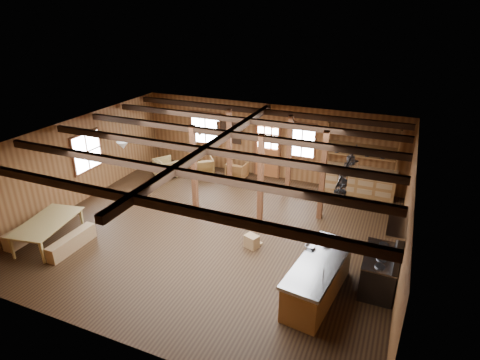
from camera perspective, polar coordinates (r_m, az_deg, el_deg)
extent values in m
cube|color=black|center=(11.84, -3.49, -7.33)|extent=(10.00, 9.00, 0.02)
cube|color=black|center=(10.65, -3.87, 5.75)|extent=(10.00, 9.00, 0.02)
cube|color=brown|center=(14.01, -22.36, 2.36)|extent=(0.02, 9.00, 2.80)
cube|color=brown|center=(10.18, 22.60, -5.74)|extent=(0.02, 9.00, 2.80)
cube|color=brown|center=(15.05, 4.03, 5.58)|extent=(10.00, 0.02, 2.80)
cube|color=brown|center=(7.99, -18.65, -13.80)|extent=(10.00, 0.02, 2.80)
cube|color=black|center=(7.97, -15.20, -2.58)|extent=(9.80, 0.12, 0.18)
cube|color=black|center=(9.07, -9.51, 1.27)|extent=(9.80, 0.12, 0.18)
cube|color=black|center=(10.28, -5.10, 4.25)|extent=(9.80, 0.12, 0.18)
cube|color=black|center=(11.55, -1.62, 6.57)|extent=(9.80, 0.12, 0.18)
cube|color=black|center=(12.87, 1.19, 8.41)|extent=(9.80, 0.12, 0.18)
cube|color=black|center=(14.05, 3.21, 9.71)|extent=(9.80, 0.12, 0.18)
cube|color=black|center=(10.69, -3.85, 5.09)|extent=(0.18, 8.82, 0.18)
cube|color=#402112|center=(12.50, -6.56, 1.57)|extent=(0.15, 0.15, 2.80)
cube|color=#402112|center=(14.25, -1.54, 4.56)|extent=(0.15, 0.15, 2.80)
cube|color=#402112|center=(11.65, 2.94, -0.04)|extent=(0.15, 0.15, 2.80)
cube|color=#402112|center=(13.53, 6.99, 3.32)|extent=(0.15, 0.15, 2.80)
cube|color=#402112|center=(12.15, 11.68, 0.53)|extent=(0.15, 0.15, 2.80)
cube|color=brown|center=(15.28, 3.86, 2.49)|extent=(0.90, 0.06, 1.10)
cube|color=#402112|center=(15.26, 2.21, 4.50)|extent=(0.06, 0.08, 2.10)
cube|color=#402112|center=(14.97, 5.65, 4.00)|extent=(0.06, 0.08, 2.10)
cube|color=#402112|center=(14.78, 4.03, 8.16)|extent=(1.02, 0.08, 0.06)
cube|color=white|center=(14.95, 3.97, 6.06)|extent=(0.84, 0.02, 0.90)
cube|color=white|center=(15.94, -4.93, 7.36)|extent=(1.20, 0.02, 1.20)
cube|color=#402112|center=(15.94, -4.93, 7.36)|extent=(1.32, 0.06, 1.32)
cube|color=white|center=(14.59, 8.83, 5.59)|extent=(0.90, 0.02, 1.20)
cube|color=#402112|center=(14.59, 8.83, 5.59)|extent=(1.02, 0.06, 1.32)
cube|color=white|center=(14.23, -20.97, 3.78)|extent=(0.02, 1.20, 1.20)
cube|color=#402112|center=(14.23, -20.97, 3.78)|extent=(0.14, 1.24, 1.32)
cube|color=beige|center=(15.33, -0.61, 7.56)|extent=(0.50, 0.03, 0.40)
cube|color=black|center=(15.33, -0.63, 7.55)|extent=(0.55, 0.02, 0.45)
cube|color=beige|center=(15.60, -2.65, 7.44)|extent=(0.35, 0.03, 0.45)
cube|color=black|center=(15.60, -2.67, 7.43)|extent=(0.40, 0.02, 0.50)
cube|color=beige|center=(15.48, -0.61, 5.78)|extent=(0.40, 0.03, 0.30)
cube|color=black|center=(15.47, -0.62, 5.77)|extent=(0.45, 0.02, 0.35)
cube|color=brown|center=(14.43, 16.34, -0.25)|extent=(2.50, 0.55, 0.90)
cube|color=olive|center=(14.23, 16.55, 1.49)|extent=(2.55, 0.60, 0.06)
cube|color=brown|center=(14.13, 16.81, 3.35)|extent=(2.30, 0.35, 0.04)
cube|color=brown|center=(14.02, 16.98, 4.69)|extent=(2.30, 0.35, 0.04)
cube|color=brown|center=(13.91, 17.15, 6.04)|extent=(2.30, 0.35, 0.04)
cube|color=brown|center=(14.16, 12.37, 5.38)|extent=(0.04, 0.35, 1.40)
cube|color=brown|center=(13.96, 21.64, 3.95)|extent=(0.04, 0.35, 1.40)
cylinder|color=#2D2D2F|center=(12.32, -16.48, 6.20)|extent=(0.02, 0.02, 0.45)
cone|color=white|center=(12.42, -16.31, 4.77)|extent=(0.36, 0.36, 0.22)
cylinder|color=#2D2D2F|center=(13.09, -5.81, 8.08)|extent=(0.02, 0.02, 0.45)
cone|color=white|center=(13.18, -5.75, 6.72)|extent=(0.36, 0.36, 0.22)
cylinder|color=#2D2D2F|center=(10.04, 15.05, 2.21)|extent=(0.04, 3.00, 0.04)
cylinder|color=#2D2D2F|center=(8.83, 13.97, -1.32)|extent=(0.01, 0.01, 0.17)
cylinder|color=#B3B5BA|center=(8.89, 13.88, -2.22)|extent=(0.19, 0.19, 0.14)
cylinder|color=#2D2D2F|center=(9.12, 14.15, -0.83)|extent=(0.01, 0.01, 0.27)
cylinder|color=#2D2D2F|center=(9.20, 14.02, -1.98)|extent=(0.28, 0.28, 0.14)
cylinder|color=#2D2D2F|center=(9.39, 14.31, -0.06)|extent=(0.01, 0.01, 0.25)
cylinder|color=#B3B5BA|center=(9.47, 14.19, -1.15)|extent=(0.24, 0.24, 0.14)
cylinder|color=#2D2D2F|center=(9.67, 14.50, 0.64)|extent=(0.01, 0.01, 0.25)
cylinder|color=#2D2D2F|center=(9.75, 14.38, -0.41)|extent=(0.21, 0.21, 0.14)
cylinder|color=#2D2D2F|center=(9.95, 14.52, 1.33)|extent=(0.01, 0.01, 0.24)
cylinder|color=#B3B5BA|center=(10.02, 14.41, 0.33)|extent=(0.23, 0.23, 0.14)
cylinder|color=#2D2D2F|center=(10.22, 14.63, 2.14)|extent=(0.01, 0.01, 0.17)
cylinder|color=#2D2D2F|center=(10.27, 14.54, 1.34)|extent=(0.19, 0.19, 0.14)
cylinder|color=#2D2D2F|center=(10.48, 15.43, 2.63)|extent=(0.01, 0.01, 0.16)
cylinder|color=#B3B5BA|center=(10.54, 15.34, 1.87)|extent=(0.24, 0.24, 0.14)
cylinder|color=#2D2D2F|center=(10.79, 15.39, 2.92)|extent=(0.01, 0.01, 0.27)
cylinder|color=#2D2D2F|center=(10.86, 15.27, 1.91)|extent=(0.25, 0.25, 0.14)
cylinder|color=#2D2D2F|center=(11.06, 16.01, 3.33)|extent=(0.01, 0.01, 0.29)
cylinder|color=#B3B5BA|center=(11.14, 15.89, 2.30)|extent=(0.24, 0.24, 0.14)
cylinder|color=#2D2D2F|center=(11.36, 15.60, 3.91)|extent=(0.01, 0.01, 0.29)
cylinder|color=#2D2D2F|center=(11.43, 15.48, 2.90)|extent=(0.22, 0.22, 0.14)
cube|color=brown|center=(9.41, 10.99, -13.83)|extent=(1.10, 2.48, 0.86)
cube|color=#B3B5BA|center=(9.14, 11.22, -11.49)|extent=(1.19, 2.59, 0.08)
cylinder|color=#2D2D2F|center=(8.66, 10.32, -13.66)|extent=(0.44, 0.44, 0.06)
cylinder|color=#B3B5BA|center=(8.54, 11.73, -13.12)|extent=(0.03, 0.03, 0.30)
cube|color=olive|center=(11.02, 1.67, -8.71)|extent=(0.48, 0.41, 0.36)
cube|color=#2D2D2F|center=(10.05, 19.17, -12.24)|extent=(0.74, 1.39, 0.83)
cube|color=#B3B5BA|center=(9.81, 19.52, -10.18)|extent=(0.76, 1.41, 0.04)
cube|color=#2D2D2F|center=(9.56, 21.83, -8.04)|extent=(0.12, 1.39, 0.93)
cube|color=#B3B5BA|center=(9.33, 21.53, -5.50)|extent=(0.40, 1.48, 0.05)
imported|color=olive|center=(12.27, -25.38, -6.75)|extent=(1.42, 2.11, 0.69)
cube|color=olive|center=(12.85, -27.57, -6.39)|extent=(0.31, 1.64, 0.45)
cube|color=olive|center=(11.82, -22.78, -8.17)|extent=(0.29, 1.53, 0.42)
imported|color=brown|center=(15.56, -5.18, 1.97)|extent=(1.00, 1.00, 0.66)
imported|color=brown|center=(15.13, -0.41, 1.40)|extent=(0.70, 0.72, 0.65)
imported|color=olive|center=(15.51, -10.45, 1.72)|extent=(1.09, 1.09, 0.73)
cylinder|color=#B3B5BA|center=(9.79, 12.11, -8.10)|extent=(0.27, 0.27, 0.16)
imported|color=silver|center=(9.52, 10.02, -9.28)|extent=(0.30, 0.30, 0.06)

